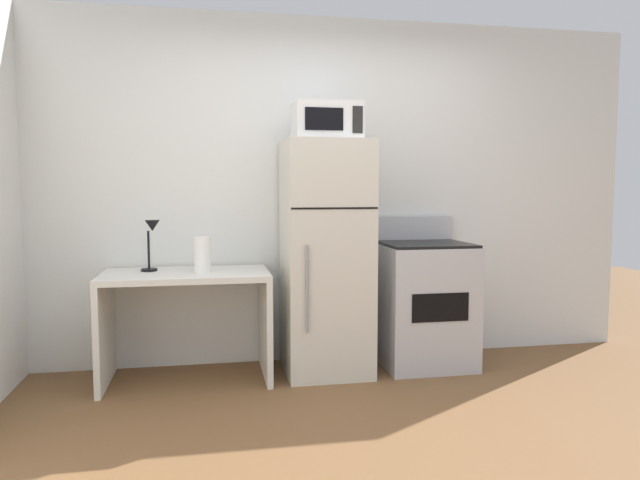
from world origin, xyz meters
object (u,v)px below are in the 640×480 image
Objects in this scene: desk at (187,305)px; desk_lamp at (151,237)px; oven_range at (424,303)px; refrigerator at (326,258)px; microwave at (326,122)px; paper_towel_roll at (202,255)px.

desk is 3.18× the size of desk_lamp.
oven_range is (1.96, -0.06, -0.52)m from desk_lamp.
refrigerator is 0.96m from microwave.
paper_towel_roll is at bearing -178.94° from microwave.
paper_towel_roll is at bearing -17.70° from desk_lamp.
microwave reaches higher than desk.
desk is 0.68× the size of refrigerator.
refrigerator is at bearing -3.42° from desk_lamp.
refrigerator is (0.98, 0.01, 0.31)m from desk.
paper_towel_roll is at bearing -13.73° from desk.
oven_range is at bearing 2.46° from microwave.
microwave is 1.52m from oven_range.
paper_towel_roll is 0.22× the size of oven_range.
paper_towel_roll is 1.67m from oven_range.
refrigerator is at bearing 90.32° from microwave.
paper_towel_roll is 0.52× the size of microwave.
refrigerator is (0.86, 0.04, -0.04)m from paper_towel_roll.
desk_lamp is at bearing 176.58° from refrigerator.
desk_lamp is at bearing 160.40° from desk.
microwave is at bearing -0.68° from desk.
paper_towel_roll is 1.26m from microwave.
microwave is at bearing -89.68° from refrigerator.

